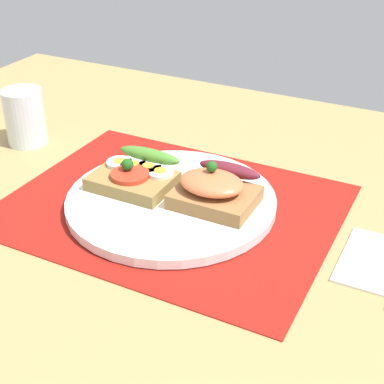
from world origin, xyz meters
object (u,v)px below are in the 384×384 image
drinking_glass (25,117)px  sandwich_egg_tomato (137,174)px  plate (171,201)px  sandwich_salmon (215,188)px

drinking_glass → sandwich_egg_tomato: bearing=-13.5°
plate → drinking_glass: drinking_glass is taller
plate → sandwich_egg_tomato: sandwich_egg_tomato is taller
plate → sandwich_salmon: bearing=14.2°
sandwich_salmon → drinking_glass: bearing=171.3°
plate → sandwich_salmon: size_ratio=2.69×
plate → sandwich_egg_tomato: size_ratio=2.57×
sandwich_salmon → drinking_glass: (-35.09, 5.40, 0.83)cm
sandwich_egg_tomato → sandwich_salmon: 11.30cm
plate → sandwich_egg_tomato: bearing=169.3°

